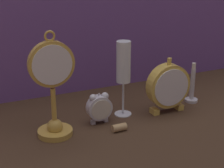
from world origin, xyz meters
The scene contains 7 objects.
ground_plane centered at (0.00, 0.00, 0.00)m, with size 4.00×4.00×0.00m, color #422D1E.
pocket_watch_on_stand centered at (-0.20, 0.02, 0.13)m, with size 0.13×0.10×0.30m.
alarm_clock_twin_bell centered at (-0.06, 0.04, 0.05)m, with size 0.08×0.03×0.10m.
mantel_clock_silver centered at (0.17, 0.03, 0.09)m, with size 0.14×0.04×0.18m.
champagne_flute centered at (0.03, 0.07, 0.16)m, with size 0.05×0.05×0.24m.
brass_candlestick centered at (0.29, 0.07, 0.05)m, with size 0.04×0.04×0.14m.
wine_cork centered at (-0.03, -0.03, 0.01)m, with size 0.02×0.02×0.04m, color tan.
Camera 1 is at (-0.44, -0.90, 0.50)m, focal length 60.00 mm.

